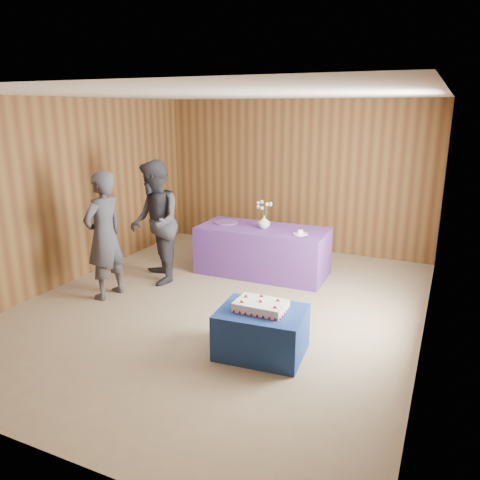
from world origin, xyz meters
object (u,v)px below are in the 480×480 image
Objects in this scene: guest_left at (104,236)px; serving_table at (263,251)px; sheet_cake at (261,306)px; guest_right at (155,223)px; vase at (264,222)px; cake_table at (261,332)px.

serving_table is at bearing 143.28° from guest_left.
guest_right is at bearing 148.83° from sheet_cake.
serving_table is at bearing 158.11° from vase.
serving_table is 1.73m from guest_right.
cake_table is at bearing -69.33° from serving_table.
vase reaches higher than sheet_cake.
sheet_cake is (-0.01, 0.00, 0.30)m from cake_table.
serving_table is 2.52m from sheet_cake.
serving_table is at bearing 84.33° from guest_right.
guest_left is at bearing -133.55° from serving_table.
guest_left reaches higher than serving_table.
guest_right is (0.29, 0.78, 0.04)m from guest_left.
cake_table is 0.45× the size of serving_table.
serving_table is 10.20× the size of vase.
guest_left reaches higher than vase.
guest_left is (-1.63, -1.75, 0.03)m from vase.
vase is at bearing 106.64° from cake_table.
cake_table is 1.63× the size of sheet_cake.
sheet_cake is 2.65m from guest_right.
cake_table is 0.49× the size of guest_right.
cake_table is 2.72m from guest_right.
cake_table is 2.68m from guest_left.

